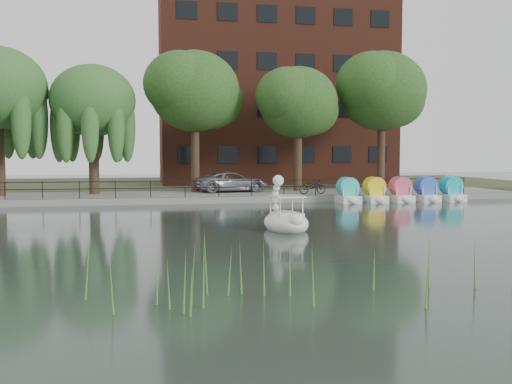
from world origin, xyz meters
name	(u,v)px	position (x,y,z in m)	size (l,w,h in m)	color
ground_plane	(263,235)	(0.00, 0.00, 0.00)	(120.00, 120.00, 0.00)	#33443A
promenade	(214,196)	(0.00, 16.00, 0.20)	(40.00, 6.00, 0.40)	gray
kerb	(219,200)	(0.00, 13.05, 0.20)	(40.00, 0.25, 0.40)	gray
land_strip	(196,185)	(0.00, 30.00, 0.18)	(60.00, 22.00, 0.36)	#47512D
railing	(219,184)	(0.00, 13.25, 1.15)	(32.00, 0.05, 1.00)	black
apartment_building	(273,82)	(7.00, 29.97, 9.36)	(20.00, 10.07, 18.00)	#4C1E16
willow_mid	(93,101)	(-7.50, 17.00, 6.25)	(5.32, 5.32, 8.15)	#473323
broadleaf_center	(195,92)	(-1.00, 18.00, 7.06)	(6.00, 6.00, 9.25)	#473323
broadleaf_right	(298,103)	(6.00, 17.50, 6.39)	(5.40, 5.40, 8.32)	#473323
broadleaf_far	(382,92)	(12.50, 18.50, 7.40)	(6.30, 6.30, 9.71)	#473323
minivan	(232,180)	(1.38, 17.11, 1.17)	(5.51, 2.53, 1.53)	gray
bicycle	(312,186)	(6.10, 14.27, 0.90)	(1.72, 0.60, 1.00)	gray
swan_boat	(285,218)	(1.12, 1.08, 0.47)	(1.93, 2.71, 2.13)	white
pedal_boat_row	(401,192)	(11.09, 12.14, 0.61)	(7.95, 1.70, 1.40)	white
reed_bank	(445,268)	(2.00, -9.50, 0.60)	(24.00, 2.40, 1.20)	#669938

